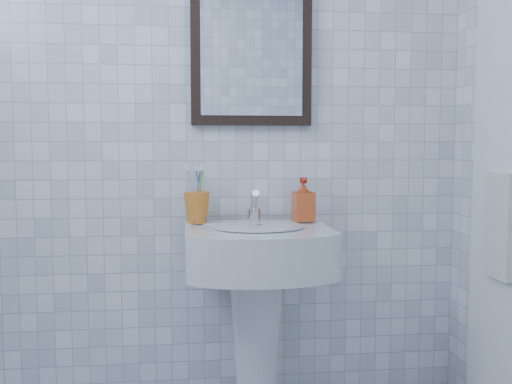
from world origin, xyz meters
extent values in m
cube|color=white|center=(0.00, 1.20, 1.25)|extent=(2.20, 0.02, 2.50)
cone|color=silver|center=(0.20, 1.01, 0.35)|extent=(0.22, 0.22, 0.69)
cube|color=silver|center=(0.20, 0.96, 0.76)|extent=(0.55, 0.40, 0.17)
cube|color=silver|center=(0.20, 1.11, 0.83)|extent=(0.55, 0.10, 0.03)
cylinder|color=silver|center=(0.20, 0.93, 0.85)|extent=(0.35, 0.35, 0.01)
cylinder|color=silver|center=(0.20, 1.09, 0.87)|extent=(0.05, 0.05, 0.05)
cylinder|color=silver|center=(0.20, 1.07, 0.94)|extent=(0.03, 0.10, 0.08)
cylinder|color=silver|center=(0.20, 1.11, 0.92)|extent=(0.03, 0.05, 0.10)
imported|color=red|center=(0.40, 1.09, 0.94)|extent=(0.09, 0.09, 0.18)
cube|color=black|center=(0.20, 1.18, 1.55)|extent=(0.50, 0.04, 0.62)
cube|color=white|center=(0.20, 1.16, 1.55)|extent=(0.42, 0.00, 0.54)
torus|color=silver|center=(1.06, 0.71, 1.05)|extent=(0.01, 0.18, 0.18)
cube|color=beige|center=(1.04, 0.71, 0.87)|extent=(0.03, 0.16, 0.38)
camera|label=1|loc=(-0.06, -1.19, 1.15)|focal=40.00mm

